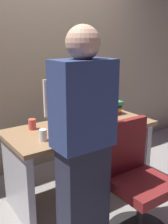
% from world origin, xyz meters
% --- Properties ---
extents(ground_plane, '(9.00, 9.00, 0.00)m').
position_xyz_m(ground_plane, '(0.00, 0.00, 0.00)').
color(ground_plane, gray).
extents(wall_back, '(6.40, 0.10, 3.00)m').
position_xyz_m(wall_back, '(0.00, 0.86, 1.50)').
color(wall_back, tan).
rests_on(wall_back, ground).
extents(desk, '(1.47, 0.67, 0.73)m').
position_xyz_m(desk, '(0.00, 0.00, 0.51)').
color(desk, '#93704C').
rests_on(desk, ground).
extents(office_chair, '(0.52, 0.52, 0.94)m').
position_xyz_m(office_chair, '(0.03, -0.73, 0.43)').
color(office_chair, black).
rests_on(office_chair, ground).
extents(person_at_desk, '(0.40, 0.24, 1.64)m').
position_xyz_m(person_at_desk, '(-0.42, -0.65, 0.84)').
color(person_at_desk, '#262838').
rests_on(person_at_desk, ground).
extents(monitor, '(0.54, 0.15, 0.46)m').
position_xyz_m(monitor, '(-0.03, 0.16, 0.99)').
color(monitor, silver).
rests_on(monitor, desk).
extents(keyboard, '(0.43, 0.14, 0.02)m').
position_xyz_m(keyboard, '(0.00, -0.13, 0.74)').
color(keyboard, '#262626').
rests_on(keyboard, desk).
extents(mouse, '(0.06, 0.10, 0.03)m').
position_xyz_m(mouse, '(0.32, -0.14, 0.75)').
color(mouse, black).
rests_on(mouse, desk).
extents(cup_near_keyboard, '(0.07, 0.07, 0.10)m').
position_xyz_m(cup_near_keyboard, '(-0.48, -0.15, 0.78)').
color(cup_near_keyboard, silver).
rests_on(cup_near_keyboard, desk).
extents(cup_by_monitor, '(0.07, 0.07, 0.10)m').
position_xyz_m(cup_by_monitor, '(-0.43, 0.17, 0.78)').
color(cup_by_monitor, '#D84C3F').
rests_on(cup_by_monitor, desk).
extents(book_stack, '(0.21, 0.18, 0.15)m').
position_xyz_m(book_stack, '(0.51, 0.13, 0.81)').
color(book_stack, red).
rests_on(book_stack, desk).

